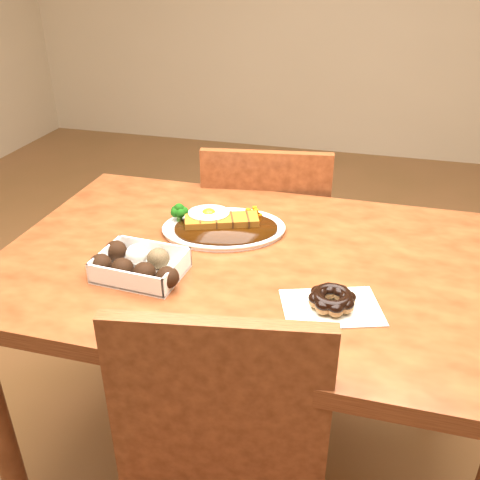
% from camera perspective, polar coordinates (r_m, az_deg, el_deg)
% --- Properties ---
extents(ground, '(6.00, 6.00, 0.00)m').
position_cam_1_polar(ground, '(1.78, 0.90, -23.07)').
color(ground, brown).
rests_on(ground, ground).
extents(table, '(1.20, 0.80, 0.75)m').
position_cam_1_polar(table, '(1.33, 1.12, -5.46)').
color(table, '#512310').
rests_on(table, ground).
extents(chair_far, '(0.48, 0.48, 0.87)m').
position_cam_1_polar(chair_far, '(1.88, 2.82, -0.67)').
color(chair_far, '#512310').
rests_on(chair_far, ground).
extents(katsu_curry_plate, '(0.36, 0.30, 0.06)m').
position_cam_1_polar(katsu_curry_plate, '(1.39, -1.97, 1.59)').
color(katsu_curry_plate, white).
rests_on(katsu_curry_plate, table).
extents(donut_box, '(0.22, 0.16, 0.05)m').
position_cam_1_polar(donut_box, '(1.22, -10.79, -2.58)').
color(donut_box, white).
rests_on(donut_box, table).
extents(pon_de_ring, '(0.23, 0.20, 0.04)m').
position_cam_1_polar(pon_de_ring, '(1.11, 9.78, -6.32)').
color(pon_de_ring, silver).
rests_on(pon_de_ring, table).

